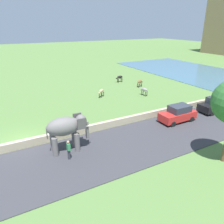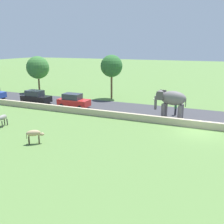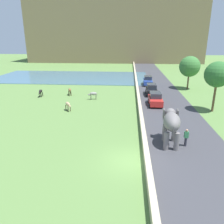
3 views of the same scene
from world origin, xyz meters
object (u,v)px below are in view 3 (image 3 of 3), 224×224
Objects in this scene: elephant at (171,123)px; cow_black at (41,92)px; car_black at (151,90)px; person_beside_elephant at (186,137)px; cow_brown at (70,90)px; car_blue at (148,81)px; cow_tan at (68,105)px; cow_grey at (93,94)px; car_red at (155,99)px.

cow_black is at bearing 139.19° from elephant.
cow_black is at bearing -171.80° from car_black.
person_beside_elephant is 1.16× the size of cow_black.
person_beside_elephant is 1.15× the size of cow_brown.
cow_brown is at bearing -145.25° from car_blue.
elephant reaches higher than person_beside_elephant.
cow_brown is (-1.86, 7.95, 0.00)m from cow_tan.
cow_brown is at bearing 152.13° from cow_grey.
car_black is (-1.30, 18.18, 0.03)m from person_beside_elephant.
cow_black is (-17.70, 15.28, -1.20)m from elephant.
car_red is 2.82× the size of cow_grey.
elephant is 17.87m from car_black.
car_red reaches higher than cow_grey.
car_blue reaches higher than cow_tan.
cow_black and cow_tan have the same top height.
car_red is 17.99m from cow_black.
cow_grey is 1.08× the size of cow_tan.
car_red is (-1.30, 12.35, 0.03)m from person_beside_elephant.
person_beside_elephant is 15.58m from cow_tan.
car_black reaches higher than cow_brown.
cow_black is (-17.69, -2.55, -0.06)m from car_black.
car_black is 2.84× the size of cow_grey.
cow_brown is (-4.19, 2.21, 0.00)m from cow_grey.
cow_tan is 0.93× the size of cow_brown.
car_black reaches higher than cow_black.
car_red is at bearing 90.08° from elephant.
car_red is at bearing -18.94° from cow_brown.
elephant is 23.42m from cow_black.
cow_tan is at bearing 144.89° from person_beside_elephant.
car_red is (-0.02, 11.99, -1.14)m from elephant.
car_blue is at bearing 89.99° from car_black.
person_beside_elephant is 0.41× the size of car_red.
cow_brown is at bearing 130.82° from person_beside_elephant.
cow_grey is (-9.12, -11.45, -0.06)m from car_blue.
car_blue is at bearing 34.75° from cow_brown.
cow_black and cow_brown have the same top height.
car_black is 13.37m from cow_brown.
car_black is 9.76m from cow_grey.
person_beside_elephant is 0.40× the size of car_blue.
cow_brown is at bearing 103.17° from cow_tan.
car_black is at bearing 94.09° from person_beside_elephant.
person_beside_elephant is 1.24× the size of cow_tan.
cow_grey is 1.01× the size of cow_black.
person_beside_elephant reaches higher than cow_brown.
elephant is 2.48× the size of cow_grey.
car_black reaches higher than person_beside_elephant.
car_red is at bearing 16.47° from cow_tan.
car_red is at bearing -90.01° from car_blue.
car_red is 3.05× the size of cow_tan.
car_blue is 3.09× the size of cow_tan.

